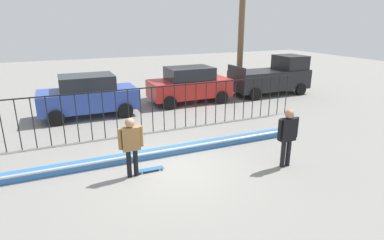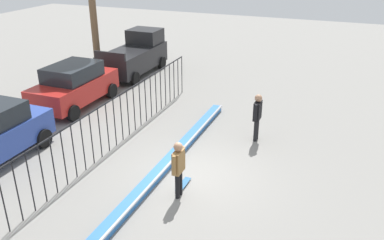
{
  "view_description": "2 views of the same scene",
  "coord_description": "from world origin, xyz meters",
  "px_view_note": "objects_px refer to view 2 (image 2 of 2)",
  "views": [
    {
      "loc": [
        -2.83,
        -8.13,
        4.25
      ],
      "look_at": [
        0.93,
        0.49,
        1.25
      ],
      "focal_mm": 29.34,
      "sensor_mm": 36.0,
      "label": 1
    },
    {
      "loc": [
        -10.15,
        -4.09,
        6.76
      ],
      "look_at": [
        1.12,
        0.42,
        1.4
      ],
      "focal_mm": 37.79,
      "sensor_mm": 36.0,
      "label": 2
    }
  ],
  "objects_px": {
    "skateboarder": "(178,165)",
    "camera_operator": "(257,113)",
    "parked_car_red": "(74,85)",
    "pickup_truck": "(135,55)",
    "skateboard": "(183,184)"
  },
  "relations": [
    {
      "from": "skateboard",
      "to": "pickup_truck",
      "type": "xyz_separation_m",
      "value": [
        9.61,
        6.93,
        0.98
      ]
    },
    {
      "from": "pickup_truck",
      "to": "camera_operator",
      "type": "bearing_deg",
      "value": -124.07
    },
    {
      "from": "skateboarder",
      "to": "camera_operator",
      "type": "height_order",
      "value": "camera_operator"
    },
    {
      "from": "camera_operator",
      "to": "skateboard",
      "type": "bearing_deg",
      "value": 14.43
    },
    {
      "from": "parked_car_red",
      "to": "skateboard",
      "type": "bearing_deg",
      "value": -117.51
    },
    {
      "from": "parked_car_red",
      "to": "pickup_truck",
      "type": "bearing_deg",
      "value": 2.6
    },
    {
      "from": "skateboard",
      "to": "parked_car_red",
      "type": "relative_size",
      "value": 0.19
    },
    {
      "from": "skateboard",
      "to": "camera_operator",
      "type": "relative_size",
      "value": 0.45
    },
    {
      "from": "skateboarder",
      "to": "camera_operator",
      "type": "relative_size",
      "value": 0.97
    },
    {
      "from": "skateboarder",
      "to": "camera_operator",
      "type": "xyz_separation_m",
      "value": [
        4.4,
        -1.21,
        0.04
      ]
    },
    {
      "from": "camera_operator",
      "to": "parked_car_red",
      "type": "xyz_separation_m",
      "value": [
        0.4,
        8.33,
        -0.1
      ]
    },
    {
      "from": "skateboard",
      "to": "skateboarder",
      "type": "bearing_deg",
      "value": -175.05
    },
    {
      "from": "parked_car_red",
      "to": "pickup_truck",
      "type": "relative_size",
      "value": 0.91
    },
    {
      "from": "skateboarder",
      "to": "pickup_truck",
      "type": "distance_m",
      "value": 12.33
    },
    {
      "from": "camera_operator",
      "to": "parked_car_red",
      "type": "bearing_deg",
      "value": -59.84
    }
  ]
}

